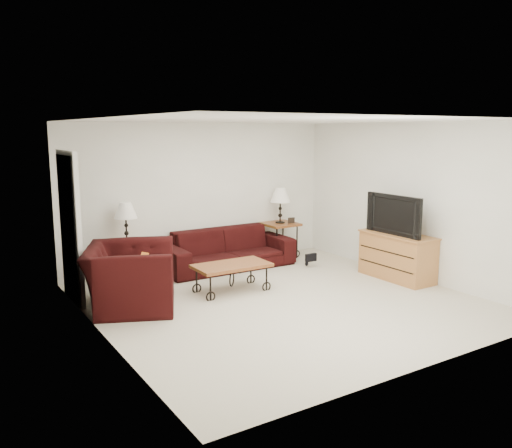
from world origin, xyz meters
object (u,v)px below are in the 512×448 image
Objects in this scene: armchair at (130,277)px; lamp_left at (126,222)px; coffee_table at (232,278)px; side_table_left at (128,261)px; sofa at (228,249)px; tv_stand at (397,256)px; lamp_right at (280,205)px; backpack at (307,254)px; television at (398,214)px; side_table_right at (280,240)px.

lamp_left is at bearing 6.64° from armchair.
armchair is (-1.51, 0.11, 0.21)m from coffee_table.
side_table_left is at bearing 0.00° from lamp_left.
lamp_left is 1.94m from coffee_table.
sofa is 1.88× the size of tv_stand.
lamp_right reaches higher than tv_stand.
side_table_left is 1.00× the size of lamp_left.
backpack is (-0.73, 1.42, -0.15)m from tv_stand.
armchair is 4.24m from television.
tv_stand is at bearing -71.45° from lamp_right.
television is at bearing 180.00° from tv_stand.
side_table_right is at bearing 0.00° from lamp_left.
coffee_table is (-1.85, -1.41, -0.12)m from side_table_right.
sofa is at bearing -5.96° from side_table_left.
tv_stand is 0.69m from television.
side_table_right is at bearing -161.91° from television.
lamp_left is at bearing 174.04° from sofa.
side_table_left is 4.32m from tv_stand.
sofa is 1.41m from lamp_right.
lamp_right is 2.45m from coffee_table.
backpack is (-0.71, 1.42, -0.84)m from television.
tv_stand is at bearing 90.00° from television.
lamp_left is at bearing 180.00° from side_table_right.
side_table_left is 0.57× the size of coffee_table.
side_table_left is at bearing 180.00° from side_table_right.
side_table_left is at bearing 6.64° from armchair.
sofa is at bearing 175.73° from backpack.
coffee_table is (1.11, -1.41, -0.74)m from lamp_left.
sofa is 1.84m from lamp_left.
armchair is (-3.36, -1.30, 0.09)m from side_table_right.
side_table_left is 1.36m from armchair.
backpack is (1.87, 0.60, 0.01)m from coffee_table.
coffee_table is 1.53m from armchair.
lamp_left is 0.57× the size of television.
side_table_left is (-1.72, 0.18, -0.02)m from sofa.
armchair is 1.06× the size of tv_stand.
sofa is 3.67× the size of side_table_left.
sofa is at bearing -5.96° from lamp_left.
armchair is at bearing -158.90° from side_table_right.
backpack is at bearing 117.22° from tv_stand.
backpack is (2.97, -0.81, -0.73)m from lamp_left.
tv_stand is at bearing -40.36° from backpack.
armchair is (-3.36, -1.30, -0.56)m from lamp_right.
lamp_right reaches higher than side_table_left.
television is (3.69, -2.23, 0.11)m from lamp_left.
lamp_left is at bearing -121.17° from television.
lamp_right is (2.96, 0.00, 0.67)m from side_table_left.
armchair is at bearing -152.29° from sofa.
backpack is at bearing -88.77° from lamp_right.
side_table_right is 3.60m from armchair.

